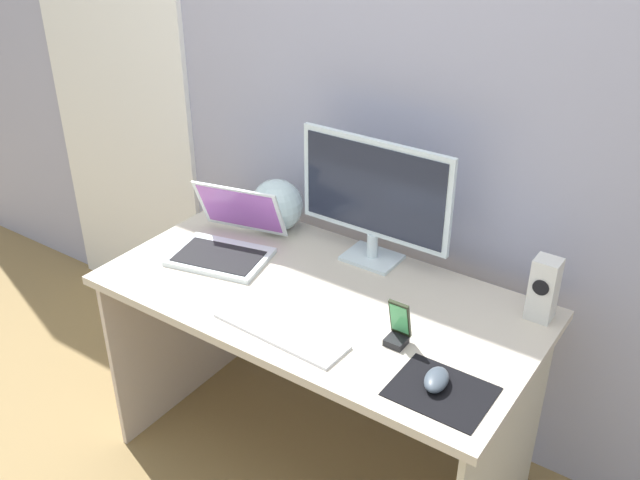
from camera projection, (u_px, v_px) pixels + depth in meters
ground_plane at (319, 462)px, 2.54m from camera, size 8.00×8.00×0.00m
wall_back at (399, 89)px, 2.25m from camera, size 6.00×0.04×2.50m
door_left at (117, 92)px, 3.00m from camera, size 0.82×0.02×2.02m
desk at (319, 333)px, 2.26m from camera, size 1.36×0.70×0.72m
monitor at (374, 196)px, 2.25m from camera, size 0.53×0.14×0.42m
speaker_right at (544, 289)px, 2.03m from camera, size 0.07×0.07×0.20m
laptop at (227, 240)px, 2.39m from camera, size 0.38×0.38×0.21m
fishbowl at (277, 205)px, 2.52m from camera, size 0.19×0.19×0.19m
keyboard_external at (281, 331)px, 2.01m from camera, size 0.41×0.14×0.01m
mousepad at (441, 391)px, 1.79m from camera, size 0.25×0.20×0.00m
mouse at (436, 380)px, 1.80m from camera, size 0.08×0.11×0.04m
phone_in_dock at (398, 329)px, 1.95m from camera, size 0.06×0.06×0.14m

